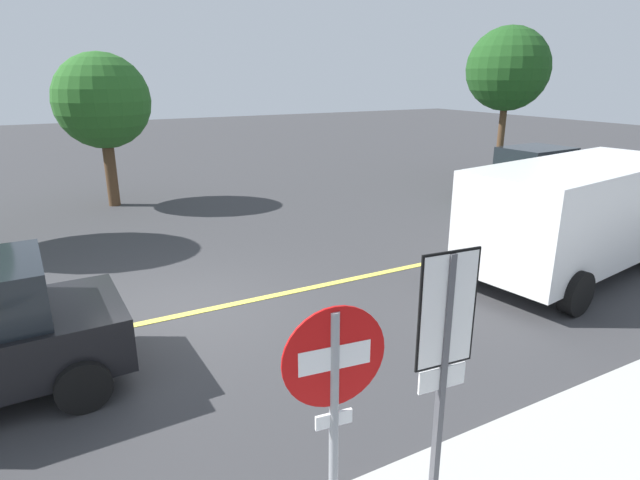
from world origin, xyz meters
TOP-DOWN VIEW (x-y plane):
  - ground_plane at (0.00, 0.00)m, footprint 80.00×80.00m
  - lane_marking_centre at (3.00, 0.00)m, footprint 28.00×0.16m
  - stop_sign at (-0.06, -5.23)m, footprint 0.76×0.11m
  - speed_limit_sign at (1.02, -5.13)m, footprint 0.54×0.07m
  - white_van at (7.42, -1.79)m, footprint 5.44×2.87m
  - car_green_behind_van at (12.06, 3.23)m, footprint 4.40×2.24m
  - tree_centre_verge at (13.32, 5.76)m, footprint 2.89×2.89m
  - tree_right_verge at (0.22, 8.54)m, footprint 2.70×2.70m

SIDE VIEW (x-z plane):
  - ground_plane at x=0.00m, z-range 0.00..0.00m
  - lane_marking_centre at x=3.00m, z-range 0.00..0.01m
  - car_green_behind_van at x=12.06m, z-range 0.01..1.61m
  - white_van at x=7.42m, z-range 0.17..2.37m
  - stop_sign at x=-0.06m, z-range 0.43..2.77m
  - speed_limit_sign at x=1.02m, z-range 0.50..3.02m
  - tree_right_verge at x=0.22m, z-range 0.84..5.26m
  - tree_centre_verge at x=13.32m, z-range 1.25..6.67m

